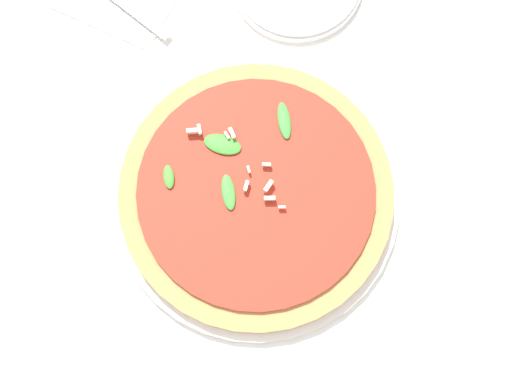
% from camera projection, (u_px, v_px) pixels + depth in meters
% --- Properties ---
extents(ground_plane, '(6.00, 6.00, 0.00)m').
position_uv_depth(ground_plane, '(236.00, 206.00, 0.84)').
color(ground_plane, white).
extents(pizza_arugula_main, '(0.34, 0.34, 0.05)m').
position_uv_depth(pizza_arugula_main, '(256.00, 195.00, 0.83)').
color(pizza_arugula_main, white).
rests_on(pizza_arugula_main, ground_plane).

